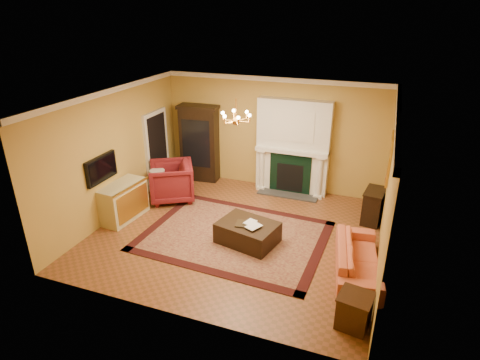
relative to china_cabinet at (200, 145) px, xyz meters
The scene contains 26 objects.
floor 3.39m from the china_cabinet, 50.56° to the right, with size 6.00×5.50×0.02m, color brown.
ceiling 3.78m from the china_cabinet, 50.56° to the right, with size 6.00×5.50×0.02m, color white.
wall_back 2.12m from the china_cabinet, ahead, with size 6.00×0.02×3.00m, color #AF923F.
wall_front 5.65m from the china_cabinet, 68.69° to the right, with size 6.00×0.02×3.00m, color #AF923F.
wall_left 2.71m from the china_cabinet, 111.12° to the right, with size 0.02×5.50×3.00m, color #AF923F.
wall_right 5.66m from the china_cabinet, 26.21° to the right, with size 0.02×5.50×3.00m, color #AF923F.
fireplace 2.65m from the china_cabinet, ahead, with size 1.90×0.70×2.50m.
crown_molding 3.19m from the china_cabinet, 36.82° to the right, with size 6.00×5.50×0.12m.
doorway 1.20m from the china_cabinet, 138.93° to the right, with size 0.08×1.05×2.10m.
tv_panel 3.23m from the china_cabinet, 106.21° to the right, with size 0.09×0.95×0.58m.
gilt_mirror 5.17m from the china_cabinet, 12.26° to the right, with size 0.06×0.76×1.05m.
chandelier 3.59m from the china_cabinet, 50.56° to the right, with size 0.63×0.55×0.53m.
oriental_rug 3.50m from the china_cabinet, 52.07° to the right, with size 3.87×2.90×0.02m, color #420E15.
china_cabinet is the anchor object (origin of this frame).
wingback_armchair 1.56m from the china_cabinet, 94.72° to the right, with size 1.06×0.99×1.09m, color maroon.
pedestal_table 1.63m from the china_cabinet, 112.64° to the right, with size 0.40×0.40×0.71m.
commode 2.92m from the china_cabinet, 103.79° to the right, with size 0.56×1.17×0.88m, color #BCB58A.
coral_sofa 5.63m from the china_cabinet, 32.92° to the right, with size 1.99×0.58×0.78m, color #C8603F.
end_table 6.59m from the china_cabinet, 43.24° to the right, with size 0.47×0.47×0.55m, color #311B0D.
console_table 4.96m from the china_cabinet, 10.75° to the right, with size 0.39×0.69×0.76m, color black.
leather_ottoman 3.76m from the china_cabinet, 48.99° to the right, with size 1.19×0.87×0.44m, color black.
ottoman_tray 3.75m from the china_cabinet, 49.87° to the right, with size 0.41×0.32×0.03m, color black.
book_a 3.66m from the china_cabinet, 49.25° to the right, with size 0.20×0.03×0.27m, color gray.
book_b 3.81m from the china_cabinet, 49.09° to the right, with size 0.23×0.02×0.32m, color gray.
topiary_left 2.07m from the china_cabinet, ahead, with size 0.16×0.16×0.44m.
topiary_right 3.33m from the china_cabinet, ahead, with size 0.15×0.15×0.42m.
Camera 1 is at (2.75, -7.20, 4.64)m, focal length 30.00 mm.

